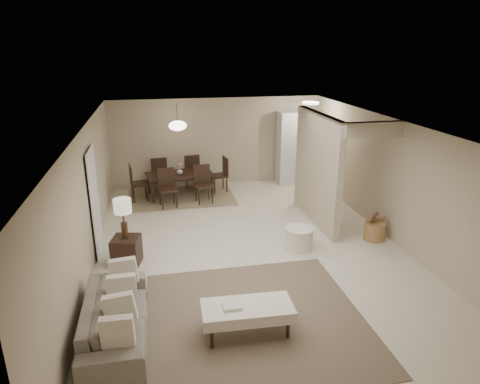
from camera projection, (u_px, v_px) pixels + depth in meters
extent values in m
plane|color=beige|center=(251.00, 251.00, 8.54)|extent=(9.00, 9.00, 0.00)
plane|color=white|center=(253.00, 126.00, 7.73)|extent=(9.00, 9.00, 0.00)
plane|color=#BDAA8F|center=(217.00, 142.00, 12.30)|extent=(6.00, 0.00, 6.00)
plane|color=#BDAA8F|center=(87.00, 203.00, 7.56)|extent=(0.00, 9.00, 9.00)
plane|color=#BDAA8F|center=(395.00, 182.00, 8.70)|extent=(0.00, 9.00, 9.00)
cube|color=#BDAA8F|center=(317.00, 169.00, 9.63)|extent=(0.15, 2.50, 2.50)
cube|color=black|center=(94.00, 203.00, 8.20)|extent=(0.04, 0.90, 2.04)
cube|color=silver|center=(298.00, 148.00, 12.49)|extent=(1.20, 0.55, 2.10)
cylinder|color=white|center=(310.00, 103.00, 11.14)|extent=(0.44, 0.44, 0.05)
cube|color=brown|center=(256.00, 319.00, 6.41)|extent=(3.20, 3.20, 0.01)
imported|color=slate|center=(116.00, 318.00, 5.93)|extent=(2.10, 0.83, 0.61)
cube|color=silver|center=(247.00, 311.00, 5.97)|extent=(1.30, 0.64, 0.17)
cylinder|color=black|center=(212.00, 339.00, 5.75)|extent=(0.05, 0.05, 0.29)
cylinder|color=black|center=(288.00, 329.00, 5.95)|extent=(0.05, 0.05, 0.29)
cylinder|color=black|center=(208.00, 320.00, 6.15)|extent=(0.05, 0.05, 0.29)
cylinder|color=black|center=(279.00, 312.00, 6.35)|extent=(0.05, 0.05, 0.29)
cube|color=black|center=(127.00, 251.00, 7.95)|extent=(0.58, 0.58, 0.53)
cylinder|color=#442C1D|center=(125.00, 230.00, 7.81)|extent=(0.12, 0.12, 0.30)
cylinder|color=#442C1D|center=(123.00, 216.00, 7.72)|extent=(0.03, 0.03, 0.26)
cylinder|color=beige|center=(122.00, 206.00, 7.66)|extent=(0.32, 0.32, 0.26)
cylinder|color=silver|center=(299.00, 239.00, 8.56)|extent=(0.57, 0.57, 0.44)
cylinder|color=#906139|center=(374.00, 231.00, 8.98)|extent=(0.57, 0.57, 0.37)
cube|color=#887854|center=(181.00, 196.00, 11.65)|extent=(2.80, 2.10, 0.01)
imported|color=black|center=(180.00, 185.00, 11.55)|extent=(1.87, 1.21, 0.62)
imported|color=silver|center=(180.00, 171.00, 11.42)|extent=(0.22, 0.22, 0.17)
cube|color=gold|center=(317.00, 196.00, 11.59)|extent=(0.89, 0.67, 0.01)
cylinder|color=#442C1D|center=(177.00, 113.00, 10.92)|extent=(0.02, 0.02, 0.50)
ellipsoid|color=#FFEAC6|center=(178.00, 126.00, 11.02)|extent=(0.46, 0.46, 0.25)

